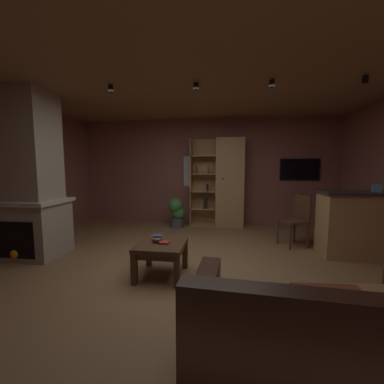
# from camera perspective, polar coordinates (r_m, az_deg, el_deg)

# --- Properties ---
(floor) EXTENTS (6.25, 5.80, 0.02)m
(floor) POSITION_cam_1_polar(r_m,az_deg,el_deg) (3.54, -0.94, -18.01)
(floor) COLOR olive
(floor) RESTS_ON ground
(wall_back) EXTENTS (6.37, 0.06, 2.59)m
(wall_back) POSITION_cam_1_polar(r_m,az_deg,el_deg) (6.15, 3.27, 4.72)
(wall_back) COLOR #8E544C
(wall_back) RESTS_ON ground
(ceiling) EXTENTS (6.25, 5.80, 0.02)m
(ceiling) POSITION_cam_1_polar(r_m,az_deg,el_deg) (3.44, -1.02, 25.81)
(ceiling) COLOR #8E6B47
(window_pane_back) EXTENTS (0.64, 0.01, 0.75)m
(window_pane_back) POSITION_cam_1_polar(r_m,az_deg,el_deg) (6.14, 1.04, 4.80)
(window_pane_back) COLOR white
(stone_fireplace) EXTENTS (1.03, 0.81, 2.59)m
(stone_fireplace) POSITION_cam_1_polar(r_m,az_deg,el_deg) (4.63, -33.73, 1.73)
(stone_fireplace) COLOR tan
(stone_fireplace) RESTS_ON ground
(bookshelf_cabinet) EXTENTS (1.26, 0.41, 2.09)m
(bookshelf_cabinet) POSITION_cam_1_polar(r_m,az_deg,el_deg) (5.87, 7.95, 2.04)
(bookshelf_cabinet) COLOR tan
(bookshelf_cabinet) RESTS_ON ground
(kitchen_bar_counter) EXTENTS (1.35, 0.63, 1.04)m
(kitchen_bar_counter) POSITION_cam_1_polar(r_m,az_deg,el_deg) (4.75, 35.24, -6.13)
(kitchen_bar_counter) COLOR tan
(kitchen_bar_counter) RESTS_ON ground
(tissue_box) EXTENTS (0.15, 0.15, 0.11)m
(tissue_box) POSITION_cam_1_polar(r_m,az_deg,el_deg) (4.67, 37.08, 0.68)
(tissue_box) COLOR #598CBF
(tissue_box) RESTS_ON kitchen_bar_counter
(leather_couch) EXTENTS (1.55, 0.96, 0.84)m
(leather_couch) POSITION_cam_1_polar(r_m,az_deg,el_deg) (1.93, 26.20, -30.34)
(leather_couch) COLOR #382116
(leather_couch) RESTS_ON ground
(coffee_table) EXTENTS (0.61, 0.65, 0.44)m
(coffee_table) POSITION_cam_1_polar(r_m,az_deg,el_deg) (3.30, -7.13, -13.13)
(coffee_table) COLOR #4C331E
(coffee_table) RESTS_ON ground
(table_book_0) EXTENTS (0.13, 0.11, 0.03)m
(table_book_0) POSITION_cam_1_polar(r_m,az_deg,el_deg) (3.23, -6.49, -11.61)
(table_book_0) COLOR #B22D2D
(table_book_0) RESTS_ON coffee_table
(table_book_1) EXTENTS (0.12, 0.11, 0.03)m
(table_book_1) POSITION_cam_1_polar(r_m,az_deg,el_deg) (3.28, -8.17, -10.87)
(table_book_1) COLOR brown
(table_book_1) RESTS_ON coffee_table
(table_book_2) EXTENTS (0.13, 0.12, 0.03)m
(table_book_2) POSITION_cam_1_polar(r_m,az_deg,el_deg) (3.33, -8.04, -10.09)
(table_book_2) COLOR #2D4C8C
(table_book_2) RESTS_ON coffee_table
(dining_chair) EXTENTS (0.55, 0.55, 0.92)m
(dining_chair) POSITION_cam_1_polar(r_m,az_deg,el_deg) (4.80, 23.25, -5.32)
(dining_chair) COLOR #4C331E
(dining_chair) RESTS_ON ground
(potted_floor_plant) EXTENTS (0.39, 0.36, 0.70)m
(potted_floor_plant) POSITION_cam_1_polar(r_m,az_deg,el_deg) (5.77, -3.58, -4.55)
(potted_floor_plant) COLOR #4C4C51
(potted_floor_plant) RESTS_ON ground
(wall_mounted_tv) EXTENTS (0.88, 0.06, 0.50)m
(wall_mounted_tv) POSITION_cam_1_polar(r_m,az_deg,el_deg) (6.30, 23.73, 4.85)
(wall_mounted_tv) COLOR black
(track_light_spot_0) EXTENTS (0.07, 0.07, 0.09)m
(track_light_spot_0) POSITION_cam_1_polar(r_m,az_deg,el_deg) (4.49, -31.52, 19.14)
(track_light_spot_0) COLOR black
(track_light_spot_1) EXTENTS (0.07, 0.07, 0.09)m
(track_light_spot_1) POSITION_cam_1_polar(r_m,az_deg,el_deg) (3.91, -18.38, 21.83)
(track_light_spot_1) COLOR black
(track_light_spot_2) EXTENTS (0.07, 0.07, 0.09)m
(track_light_spot_2) POSITION_cam_1_polar(r_m,az_deg,el_deg) (3.64, 0.96, 23.36)
(track_light_spot_2) COLOR black
(track_light_spot_3) EXTENTS (0.07, 0.07, 0.09)m
(track_light_spot_3) POSITION_cam_1_polar(r_m,az_deg,el_deg) (3.69, 18.13, 22.82)
(track_light_spot_3) COLOR black
(track_light_spot_4) EXTENTS (0.07, 0.07, 0.09)m
(track_light_spot_4) POSITION_cam_1_polar(r_m,az_deg,el_deg) (4.02, 35.33, 20.60)
(track_light_spot_4) COLOR black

